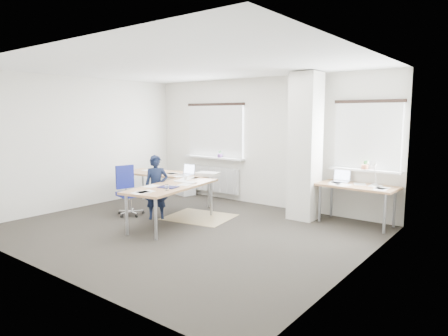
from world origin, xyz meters
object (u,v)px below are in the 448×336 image
Objects in this scene: task_chair at (130,202)px; person at (156,187)px; desk_side at (357,187)px; desk_main at (172,180)px.

person reaches higher than task_chair.
task_chair is at bearing -148.11° from desk_side.
task_chair reaches higher than desk_main.
person reaches higher than desk_side.
person is (0.01, -0.42, -0.08)m from desk_main.
person is (0.64, 0.14, 0.34)m from task_chair.
desk_side is 4.38m from task_chair.
task_chair is 0.80× the size of person.
desk_main is 2.28× the size of person.
person is at bearing -98.59° from desk_main.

